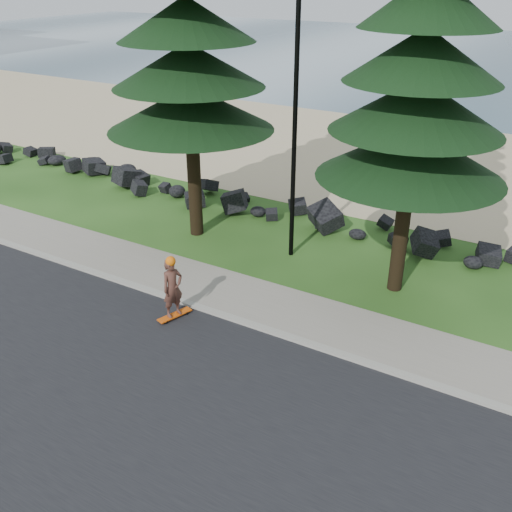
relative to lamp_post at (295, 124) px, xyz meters
The scene contains 8 objects.
ground 5.23m from the lamp_post, 90.00° to the right, with size 160.00×160.00×0.00m, color #224716.
road 8.74m from the lamp_post, 90.00° to the right, with size 160.00×7.00×0.02m, color black.
kerb 5.79m from the lamp_post, 90.00° to the right, with size 160.00×0.20×0.10m, color #9D9A8D.
sidewalk 5.08m from the lamp_post, 90.00° to the right, with size 160.00×2.00×0.08m, color gray.
beach_sand 12.03m from the lamp_post, 90.00° to the left, with size 160.00×15.00×0.01m, color tan.
seawall_boulders 4.78m from the lamp_post, 90.00° to the left, with size 60.00×2.40×1.10m, color black, non-canonical shape.
lamp_post is the anchor object (origin of this frame).
skateboarder 5.84m from the lamp_post, 100.75° to the right, with size 0.54×0.98×1.77m.
Camera 1 is at (7.20, -11.21, 8.16)m, focal length 40.00 mm.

